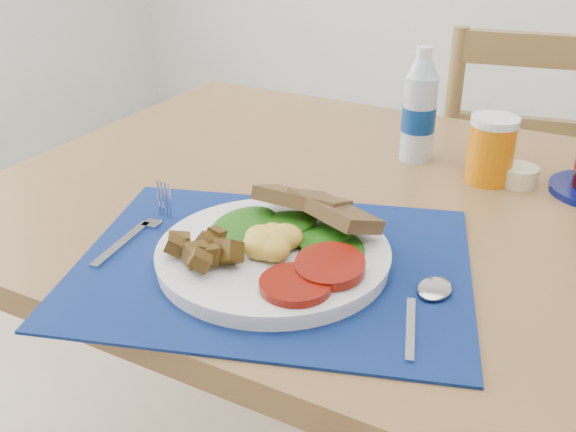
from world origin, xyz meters
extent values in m
cube|color=brown|center=(0.00, 0.20, 0.73)|extent=(1.40, 0.90, 0.04)
cylinder|color=brown|center=(-0.64, 0.59, 0.35)|extent=(0.06, 0.06, 0.71)
cube|color=brown|center=(0.00, 0.98, 0.42)|extent=(0.49, 0.47, 0.04)
cylinder|color=brown|center=(0.14, 1.18, 0.20)|extent=(0.04, 0.04, 0.40)
cylinder|color=brown|center=(-0.20, 1.10, 0.20)|extent=(0.04, 0.04, 0.40)
cylinder|color=brown|center=(0.21, 0.85, 0.20)|extent=(0.04, 0.04, 0.40)
cylinder|color=brown|center=(-0.13, 0.78, 0.20)|extent=(0.04, 0.04, 0.40)
cube|color=brown|center=(0.04, 0.80, 0.88)|extent=(0.37, 0.11, 0.47)
cube|color=black|center=(-0.13, -0.05, 0.75)|extent=(0.60, 0.53, 0.00)
cylinder|color=silver|center=(-0.13, -0.05, 0.76)|extent=(0.30, 0.30, 0.02)
ellipsoid|color=gold|center=(-0.13, -0.05, 0.79)|extent=(0.07, 0.06, 0.03)
cylinder|color=maroon|center=(-0.05, -0.09, 0.78)|extent=(0.09, 0.09, 0.01)
ellipsoid|color=#153C07|center=(-0.12, 0.00, 0.78)|extent=(0.16, 0.10, 0.01)
cube|color=brown|center=(-0.11, 0.04, 0.81)|extent=(0.13, 0.09, 0.04)
cube|color=#B2B5BA|center=(-0.34, -0.10, 0.76)|extent=(0.03, 0.13, 0.00)
cube|color=#B2B5BA|center=(-0.34, -0.02, 0.76)|extent=(0.03, 0.07, 0.00)
cube|color=#B2B5BA|center=(0.07, -0.10, 0.76)|extent=(0.05, 0.11, 0.00)
ellipsoid|color=#B2B5BA|center=(0.07, -0.01, 0.76)|extent=(0.04, 0.06, 0.01)
cylinder|color=#ADBFCC|center=(-0.09, 0.40, 0.82)|extent=(0.06, 0.06, 0.15)
cylinder|color=navy|center=(-0.09, 0.40, 0.82)|extent=(0.06, 0.06, 0.04)
cone|color=#ADBFCC|center=(-0.09, 0.40, 0.92)|extent=(0.05, 0.05, 0.04)
cylinder|color=white|center=(-0.09, 0.40, 0.94)|extent=(0.03, 0.03, 0.02)
cylinder|color=#CB6905|center=(0.04, 0.36, 0.80)|extent=(0.07, 0.07, 0.10)
cylinder|color=beige|center=(0.09, 0.37, 0.77)|extent=(0.06, 0.06, 0.03)
camera|label=1|loc=(0.24, -0.70, 1.20)|focal=42.00mm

